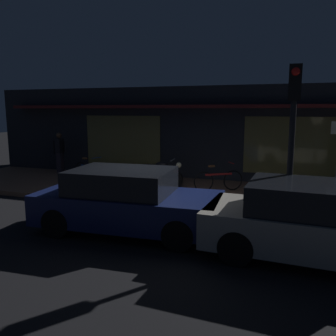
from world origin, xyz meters
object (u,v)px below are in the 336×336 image
Objects in this scene: bicycle_extra at (89,171)px; parked_car_far at (317,223)px; person_photographer at (60,152)px; traffic_light_pole at (293,122)px; parked_car_near at (127,201)px; motorcycle at (159,173)px; bicycle_parked at (218,180)px.

bicycle_extra is 0.38× the size of parked_car_far.
traffic_light_pole is (8.79, -4.47, 1.45)m from person_photographer.
parked_car_far is at bearing -30.29° from bicycle_extra.
bicycle_extra is 5.25m from parked_car_near.
parked_car_far is at bearing -42.13° from motorcycle.
bicycle_extra is 0.94× the size of person_photographer.
motorcycle is 6.18m from parked_car_far.
person_photographer is (-6.72, 1.06, 0.52)m from bicycle_parked.
parked_car_far is (9.29, -5.28, -0.32)m from person_photographer.
bicycle_parked is at bearing 121.32° from traffic_light_pole.
traffic_light_pole is (6.83, -3.47, 1.97)m from bicycle_extra.
traffic_light_pole reaches higher than parked_car_far.
bicycle_extra is at bearing -26.95° from person_photographer.
parked_car_near is at bearing -43.01° from person_photographer.
person_photographer is 0.40× the size of parked_car_near.
motorcycle is 1.02× the size of person_photographer.
bicycle_extra is 0.44× the size of traffic_light_pole.
bicycle_parked is 0.34× the size of parked_car_far.
person_photographer is 7.34m from parked_car_near.
parked_car_near is at bearing -108.98° from bicycle_parked.
bicycle_parked is at bearing -0.76° from bicycle_extra.
parked_car_far is (7.32, -4.28, 0.20)m from bicycle_extra.
traffic_light_pole is 3.90m from parked_car_near.
motorcycle is 3.92m from parked_car_near.
traffic_light_pole reaches higher than bicycle_extra.
bicycle_extra is at bearing 153.04° from traffic_light_pole.
traffic_light_pole is at bearing -58.68° from bicycle_parked.
person_photographer reaches higher than bicycle_extra.
motorcycle is 5.58m from traffic_light_pole.
bicycle_extra is 8.49m from parked_car_far.
bicycle_parked is 4.75m from bicycle_extra.
parked_car_far is at bearing -58.29° from traffic_light_pole.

